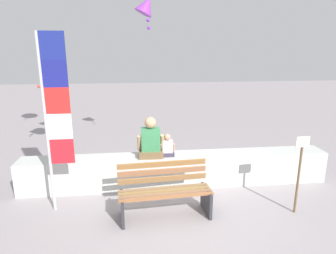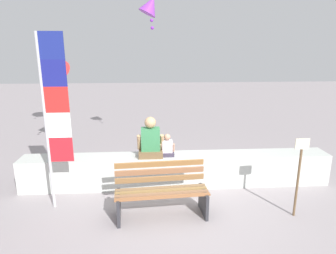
{
  "view_description": "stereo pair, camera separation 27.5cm",
  "coord_description": "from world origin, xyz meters",
  "px_view_note": "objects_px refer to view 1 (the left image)",
  "views": [
    {
      "loc": [
        -0.84,
        -4.63,
        2.79
      ],
      "look_at": [
        -0.19,
        1.04,
        1.26
      ],
      "focal_mm": 31.61,
      "sensor_mm": 36.0,
      "label": 1
    },
    {
      "loc": [
        -0.56,
        -4.66,
        2.79
      ],
      "look_at": [
        -0.19,
        1.04,
        1.26
      ],
      "focal_mm": 31.61,
      "sensor_mm": 36.0,
      "label": 2
    }
  ],
  "objects_px": {
    "kite_purple": "(147,5)",
    "person_child": "(167,147)",
    "flag_banner": "(53,110)",
    "sign_post": "(299,169)",
    "park_bench": "(165,192)",
    "kite_red": "(48,64)",
    "person_adult": "(151,141)"
  },
  "relations": [
    {
      "from": "kite_purple",
      "to": "person_child",
      "type": "bearing_deg",
      "value": -82.05
    },
    {
      "from": "person_child",
      "to": "flag_banner",
      "type": "relative_size",
      "value": 0.15
    },
    {
      "from": "kite_purple",
      "to": "sign_post",
      "type": "bearing_deg",
      "value": -54.16
    },
    {
      "from": "flag_banner",
      "to": "park_bench",
      "type": "bearing_deg",
      "value": -11.56
    },
    {
      "from": "flag_banner",
      "to": "kite_red",
      "type": "height_order",
      "value": "flag_banner"
    },
    {
      "from": "person_child",
      "to": "sign_post",
      "type": "xyz_separation_m",
      "value": [
        2.1,
        -1.3,
        -0.02
      ]
    },
    {
      "from": "flag_banner",
      "to": "kite_purple",
      "type": "distance_m",
      "value": 3.76
    },
    {
      "from": "park_bench",
      "to": "kite_purple",
      "type": "distance_m",
      "value": 4.57
    },
    {
      "from": "park_bench",
      "to": "flag_banner",
      "type": "height_order",
      "value": "flag_banner"
    },
    {
      "from": "person_child",
      "to": "kite_purple",
      "type": "distance_m",
      "value": 3.56
    },
    {
      "from": "park_bench",
      "to": "kite_red",
      "type": "distance_m",
      "value": 4.3
    },
    {
      "from": "person_adult",
      "to": "sign_post",
      "type": "bearing_deg",
      "value": -28.1
    },
    {
      "from": "person_child",
      "to": "kite_red",
      "type": "distance_m",
      "value": 3.57
    },
    {
      "from": "person_child",
      "to": "kite_red",
      "type": "xyz_separation_m",
      "value": [
        -2.66,
        1.79,
        1.58
      ]
    },
    {
      "from": "person_adult",
      "to": "kite_red",
      "type": "height_order",
      "value": "kite_red"
    },
    {
      "from": "person_adult",
      "to": "kite_purple",
      "type": "distance_m",
      "value": 3.44
    },
    {
      "from": "park_bench",
      "to": "sign_post",
      "type": "distance_m",
      "value": 2.32
    },
    {
      "from": "kite_red",
      "to": "sign_post",
      "type": "bearing_deg",
      "value": -32.97
    },
    {
      "from": "person_child",
      "to": "person_adult",
      "type": "bearing_deg",
      "value": -179.92
    },
    {
      "from": "person_child",
      "to": "sign_post",
      "type": "relative_size",
      "value": 0.33
    },
    {
      "from": "park_bench",
      "to": "flag_banner",
      "type": "relative_size",
      "value": 0.53
    },
    {
      "from": "sign_post",
      "to": "kite_red",
      "type": "bearing_deg",
      "value": 147.03
    },
    {
      "from": "park_bench",
      "to": "kite_purple",
      "type": "xyz_separation_m",
      "value": [
        -0.11,
        3.08,
        3.37
      ]
    },
    {
      "from": "flag_banner",
      "to": "sign_post",
      "type": "distance_m",
      "value": 4.21
    },
    {
      "from": "kite_purple",
      "to": "person_adult",
      "type": "bearing_deg",
      "value": -91.69
    },
    {
      "from": "flag_banner",
      "to": "kite_red",
      "type": "relative_size",
      "value": 3.09
    },
    {
      "from": "person_adult",
      "to": "kite_purple",
      "type": "xyz_separation_m",
      "value": [
        0.06,
        1.99,
        2.8
      ]
    },
    {
      "from": "kite_purple",
      "to": "kite_red",
      "type": "distance_m",
      "value": 2.75
    },
    {
      "from": "sign_post",
      "to": "park_bench",
      "type": "bearing_deg",
      "value": 174.81
    },
    {
      "from": "person_child",
      "to": "kite_red",
      "type": "relative_size",
      "value": 0.47
    },
    {
      "from": "person_child",
      "to": "kite_purple",
      "type": "height_order",
      "value": "kite_purple"
    },
    {
      "from": "kite_red",
      "to": "sign_post",
      "type": "xyz_separation_m",
      "value": [
        4.76,
        -3.09,
        -1.61
      ]
    }
  ]
}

